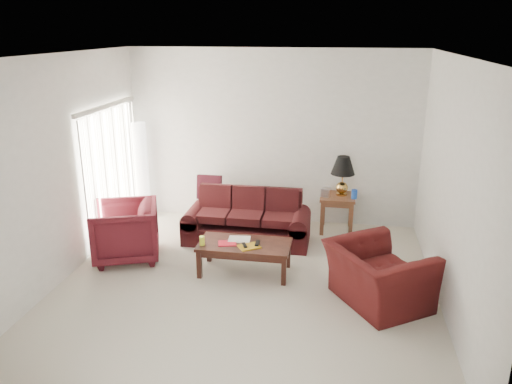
% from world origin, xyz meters
% --- Properties ---
extents(floor, '(5.00, 5.00, 0.00)m').
position_xyz_m(floor, '(0.00, 0.00, 0.00)').
color(floor, beige).
rests_on(floor, ground).
extents(blinds, '(0.10, 2.00, 2.16)m').
position_xyz_m(blinds, '(-2.42, 1.30, 1.08)').
color(blinds, silver).
rests_on(blinds, ground).
extents(sofa, '(2.05, 1.00, 0.82)m').
position_xyz_m(sofa, '(-0.25, 1.45, 0.41)').
color(sofa, black).
rests_on(sofa, ground).
extents(throw_pillow, '(0.42, 0.21, 0.44)m').
position_xyz_m(throw_pillow, '(-1.04, 2.10, 0.67)').
color(throw_pillow, black).
rests_on(throw_pillow, sofa).
extents(end_table, '(0.60, 0.60, 0.63)m').
position_xyz_m(end_table, '(1.17, 2.15, 0.31)').
color(end_table, '#473118').
rests_on(end_table, ground).
extents(table_lamp, '(0.50, 0.50, 0.67)m').
position_xyz_m(table_lamp, '(1.23, 2.19, 0.96)').
color(table_lamp, '#B78439').
rests_on(table_lamp, end_table).
extents(clock, '(0.15, 0.09, 0.14)m').
position_xyz_m(clock, '(0.96, 2.05, 0.70)').
color(clock, silver).
rests_on(clock, end_table).
extents(blue_canister, '(0.10, 0.10, 0.15)m').
position_xyz_m(blue_canister, '(1.43, 2.04, 0.70)').
color(blue_canister, '#1942A6').
rests_on(blue_canister, end_table).
extents(picture_frame, '(0.14, 0.17, 0.05)m').
position_xyz_m(picture_frame, '(0.98, 2.37, 0.71)').
color(picture_frame, silver).
rests_on(picture_frame, end_table).
extents(floor_lamp, '(0.31, 0.31, 1.77)m').
position_xyz_m(floor_lamp, '(-2.31, 2.20, 0.89)').
color(floor_lamp, silver).
rests_on(floor_lamp, ground).
extents(armchair_left, '(1.20, 1.18, 0.86)m').
position_xyz_m(armchair_left, '(-1.91, 0.52, 0.43)').
color(armchair_left, '#461017').
rests_on(armchair_left, ground).
extents(armchair_right, '(1.48, 1.52, 0.75)m').
position_xyz_m(armchair_right, '(1.71, -0.15, 0.37)').
color(armchair_right, '#3B0D0D').
rests_on(armchair_right, ground).
extents(coffee_table, '(1.42, 1.03, 0.45)m').
position_xyz_m(coffee_table, '(-0.08, 0.37, 0.22)').
color(coffee_table, black).
rests_on(coffee_table, ground).
extents(magazine_red, '(0.29, 0.24, 0.01)m').
position_xyz_m(magazine_red, '(-0.31, 0.31, 0.46)').
color(magazine_red, red).
rests_on(magazine_red, coffee_table).
extents(magazine_white, '(0.32, 0.26, 0.02)m').
position_xyz_m(magazine_white, '(-0.18, 0.48, 0.46)').
color(magazine_white, white).
rests_on(magazine_white, coffee_table).
extents(magazine_orange, '(0.35, 0.33, 0.02)m').
position_xyz_m(magazine_orange, '(0.01, 0.26, 0.46)').
color(magazine_orange, '#B88415').
rests_on(magazine_orange, coffee_table).
extents(remote_a, '(0.10, 0.16, 0.02)m').
position_xyz_m(remote_a, '(-0.06, 0.25, 0.48)').
color(remote_a, black).
rests_on(remote_a, coffee_table).
extents(remote_b, '(0.06, 0.18, 0.02)m').
position_xyz_m(remote_b, '(0.11, 0.35, 0.48)').
color(remote_b, black).
rests_on(remote_b, coffee_table).
extents(yellow_glass, '(0.09, 0.09, 0.13)m').
position_xyz_m(yellow_glass, '(-0.65, 0.22, 0.51)').
color(yellow_glass, yellow).
rests_on(yellow_glass, coffee_table).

